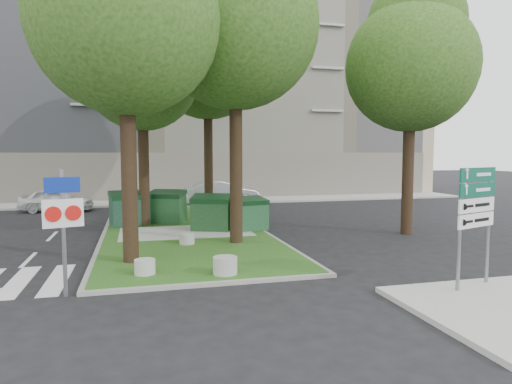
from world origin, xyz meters
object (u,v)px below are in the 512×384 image
object	(u,v)px
dumpster_c	(211,213)
bollard_mid	(187,238)
tree_street_right	(412,54)
dumpster_a	(129,209)
tree_median_far	(209,49)
car_silver	(222,193)
directional_sign	(475,208)
car_white	(57,200)
traffic_sign_pole	(63,215)
dumpster_b	(167,207)
tree_median_near_right	(238,9)
litter_bin	(211,209)
bollard_left	(145,267)
bollard_right	(225,265)
tree_median_mid	(144,61)
tree_median_near_left	(128,2)
dumpster_d	(248,214)

from	to	relation	value
dumpster_c	bollard_mid	bearing A→B (deg)	-95.59
tree_street_right	dumpster_a	xyz separation A→B (m)	(-10.72, 4.19, -6.16)
tree_median_far	car_silver	size ratio (longest dim) A/B	2.64
dumpster_c	directional_sign	distance (m)	10.36
dumpster_c	car_white	xyz separation A→B (m)	(-7.10, 8.60, -0.16)
tree_median_far	traffic_sign_pole	size ratio (longest dim) A/B	4.18
dumpster_c	dumpster_b	bearing A→B (deg)	143.50
bollard_mid	directional_sign	distance (m)	9.03
tree_median_near_right	litter_bin	xyz separation A→B (m)	(0.07, 6.47, -7.52)
tree_median_far	directional_sign	world-z (taller)	tree_median_far
tree_median_near_right	traffic_sign_pole	distance (m)	9.14
dumpster_a	bollard_left	bearing A→B (deg)	-99.42
bollard_right	car_silver	bearing A→B (deg)	79.91
dumpster_a	traffic_sign_pole	bearing A→B (deg)	-110.55
dumpster_a	bollard_mid	size ratio (longest dim) A/B	3.44
dumpster_a	car_silver	bearing A→B (deg)	41.18
tree_median_far	tree_street_right	world-z (taller)	tree_median_far
tree_median_near_right	traffic_sign_pole	size ratio (longest dim) A/B	4.01
dumpster_c	car_silver	distance (m)	9.67
litter_bin	directional_sign	distance (m)	13.73
tree_street_right	car_silver	distance (m)	14.19
bollard_left	traffic_sign_pole	bearing A→B (deg)	-149.54
bollard_left	traffic_sign_pole	size ratio (longest dim) A/B	0.19
tree_median_mid	litter_bin	distance (m)	7.47
bollard_left	bollard_mid	bearing A→B (deg)	68.07
dumpster_b	traffic_sign_pole	xyz separation A→B (m)	(-2.86, -9.67, 1.02)
bollard_right	directional_sign	distance (m)	6.14
dumpster_c	dumpster_a	bearing A→B (deg)	167.69
tree_median_mid	tree_median_far	world-z (taller)	tree_median_far
tree_median_near_left	tree_median_far	distance (m)	10.24
traffic_sign_pole	car_silver	world-z (taller)	traffic_sign_pole
tree_median_mid	litter_bin	xyz separation A→B (m)	(3.07, 1.97, -6.51)
bollard_mid	car_white	distance (m)	12.60
tree_median_far	directional_sign	xyz separation A→B (m)	(3.93, -14.06, -6.37)
dumpster_b	bollard_mid	world-z (taller)	dumpster_b
bollard_mid	car_silver	xyz separation A→B (m)	(3.40, 11.98, 0.44)
tree_street_right	dumpster_c	bearing A→B (deg)	164.22
tree_median_far	dumpster_a	bearing A→B (deg)	-144.42
litter_bin	dumpster_d	bearing A→B (deg)	-78.65
dumpster_b	car_white	distance (m)	8.24
dumpster_a	dumpster_b	distance (m)	1.65
tree_median_near_right	bollard_right	distance (m)	8.74
dumpster_c	traffic_sign_pole	size ratio (longest dim) A/B	0.64
traffic_sign_pole	tree_median_far	bearing A→B (deg)	50.95
litter_bin	car_silver	distance (m)	5.80
dumpster_c	bollard_mid	xyz separation A→B (m)	(-1.26, -2.56, -0.50)
dumpster_d	tree_median_near_right	bearing A→B (deg)	-125.00
car_white	car_silver	xyz separation A→B (m)	(9.25, 0.82, 0.10)
tree_street_right	dumpster_c	world-z (taller)	tree_street_right
dumpster_a	bollard_right	distance (m)	9.11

